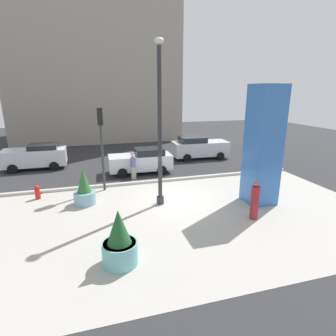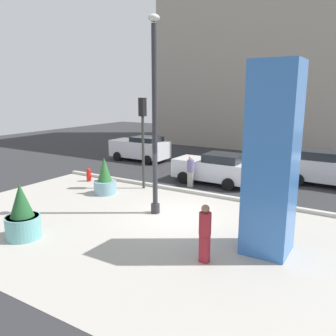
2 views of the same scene
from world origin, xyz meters
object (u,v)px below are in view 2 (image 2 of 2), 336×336
(traffic_light_far_side, at_px, (143,128))
(pedestrian_crossing, at_px, (191,170))
(car_passing_lane, at_px, (329,169))
(car_far_lane, at_px, (140,148))
(art_pillar_blue, at_px, (272,161))
(lamp_post, at_px, (155,122))
(car_intersection, at_px, (214,168))
(potted_plant_mid_plaza, at_px, (105,180))
(pedestrian_by_curb, at_px, (205,231))
(fire_hydrant, at_px, (89,175))
(potted_plant_by_pillar, at_px, (22,216))

(traffic_light_far_side, xyz_separation_m, pedestrian_crossing, (1.92, 1.52, -2.19))
(traffic_light_far_side, xyz_separation_m, car_passing_lane, (8.07, 5.59, -2.19))
(car_far_lane, bearing_deg, art_pillar_blue, -39.48)
(lamp_post, bearing_deg, art_pillar_blue, -12.57)
(car_intersection, bearing_deg, lamp_post, -91.18)
(potted_plant_mid_plaza, height_order, car_far_lane, potted_plant_mid_plaza)
(potted_plant_mid_plaza, xyz_separation_m, pedestrian_by_curb, (7.16, -3.80, 0.28))
(art_pillar_blue, distance_m, pedestrian_crossing, 7.99)
(car_far_lane, height_order, car_intersection, car_far_lane)
(fire_hydrant, xyz_separation_m, pedestrian_by_curb, (9.55, -5.17, 0.62))
(lamp_post, xyz_separation_m, potted_plant_by_pillar, (-2.49, -4.40, -2.98))
(potted_plant_by_pillar, distance_m, potted_plant_mid_plaza, 5.56)
(pedestrian_by_curb, bearing_deg, art_pillar_blue, 51.39)
(fire_hydrant, relative_size, car_passing_lane, 0.16)
(art_pillar_blue, distance_m, fire_hydrant, 11.71)
(art_pillar_blue, bearing_deg, potted_plant_by_pillar, -155.78)
(pedestrian_by_curb, bearing_deg, potted_plant_mid_plaza, 152.02)
(car_far_lane, xyz_separation_m, car_intersection, (7.16, -3.13, -0.06))
(fire_hydrant, bearing_deg, car_far_lane, 99.22)
(lamp_post, distance_m, art_pillar_blue, 5.08)
(art_pillar_blue, relative_size, potted_plant_by_pillar, 3.02)
(potted_plant_mid_plaza, xyz_separation_m, fire_hydrant, (-2.39, 1.36, -0.34))
(car_passing_lane, bearing_deg, pedestrian_crossing, -146.55)
(lamp_post, height_order, fire_hydrant, lamp_post)
(potted_plant_by_pillar, height_order, car_far_lane, potted_plant_by_pillar)
(potted_plant_by_pillar, bearing_deg, traffic_light_far_side, 90.65)
(art_pillar_blue, xyz_separation_m, car_intersection, (-4.77, 6.69, -2.05))
(traffic_light_far_side, bearing_deg, pedestrian_by_curb, -42.43)
(art_pillar_blue, xyz_separation_m, traffic_light_far_side, (-7.45, 3.90, 0.21))
(traffic_light_far_side, distance_m, pedestrian_by_curb, 8.54)
(art_pillar_blue, bearing_deg, car_intersection, 125.46)
(fire_hydrant, distance_m, traffic_light_far_side, 4.42)
(car_intersection, bearing_deg, traffic_light_far_side, -133.86)
(art_pillar_blue, height_order, car_far_lane, art_pillar_blue)
(art_pillar_blue, bearing_deg, pedestrian_crossing, 135.55)
(art_pillar_blue, bearing_deg, pedestrian_by_curb, -128.61)
(lamp_post, xyz_separation_m, car_passing_lane, (5.51, 8.40, -2.83))
(car_intersection, bearing_deg, car_passing_lane, 27.40)
(potted_plant_by_pillar, xyz_separation_m, traffic_light_far_side, (-0.08, 7.22, 2.33))
(car_far_lane, height_order, pedestrian_crossing, car_far_lane)
(fire_hydrant, height_order, car_far_lane, car_far_lane)
(potted_plant_mid_plaza, height_order, fire_hydrant, potted_plant_mid_plaza)
(traffic_light_far_side, height_order, car_intersection, traffic_light_far_side)
(potted_plant_mid_plaza, distance_m, car_passing_lane, 11.73)
(art_pillar_blue, bearing_deg, traffic_light_far_side, 152.36)
(lamp_post, xyz_separation_m, car_intersection, (0.12, 5.60, -2.91))
(fire_hydrant, xyz_separation_m, pedestrian_crossing, (5.37, 1.94, 0.55))
(lamp_post, relative_size, traffic_light_far_side, 1.67)
(potted_plant_mid_plaza, height_order, car_passing_lane, car_passing_lane)
(fire_hydrant, height_order, traffic_light_far_side, traffic_light_far_side)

